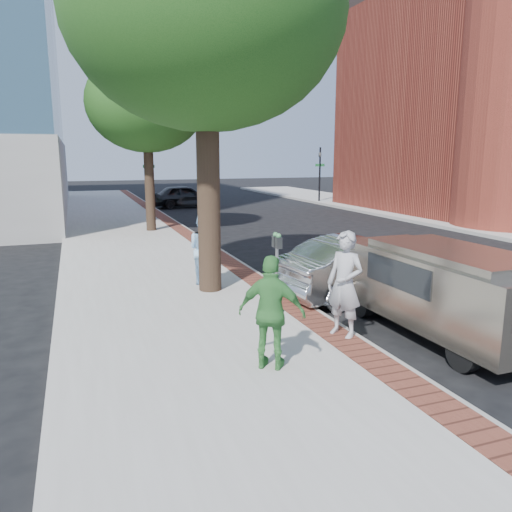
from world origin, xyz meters
name	(u,v)px	position (x,y,z in m)	size (l,w,h in m)	color
ground	(263,317)	(0.00, 0.00, 0.00)	(120.00, 120.00, 0.00)	black
sidewalk	(139,250)	(-1.50, 8.00, 0.07)	(5.00, 60.00, 0.15)	#9E9991
brick_strip	(202,244)	(0.70, 8.00, 0.15)	(0.60, 60.00, 0.01)	brown
curb	(211,245)	(1.05, 8.00, 0.07)	(0.10, 60.00, 0.15)	gray
sidewalk_far	(501,227)	(14.50, 8.00, 0.07)	(5.00, 60.00, 0.15)	#9E9991
signal_near	(149,172)	(0.90, 22.00, 2.25)	(0.70, 0.15, 3.80)	black
signal_far	(320,170)	(12.50, 22.00, 2.25)	(0.70, 0.15, 3.80)	black
tree_near	(205,14)	(-0.60, 1.90, 6.17)	(6.00, 6.00, 8.51)	black
tree_far	(146,104)	(-0.50, 12.00, 5.30)	(4.80, 4.80, 7.14)	black
parking_meter	(277,252)	(0.56, 0.63, 1.21)	(0.12, 0.32, 1.47)	gray
person_gray	(345,284)	(0.81, -1.85, 1.07)	(0.67, 0.44, 1.85)	#9F9FA3
person_officer	(204,249)	(-0.60, 2.46, 1.01)	(0.84, 0.65, 1.72)	#9BCAEF
person_green	(272,313)	(-0.88, -2.68, 1.00)	(1.00, 0.41, 1.70)	#3F8B3F
sedan_silver	(367,267)	(2.79, 0.56, 0.71)	(1.51, 4.33, 1.43)	#A5A8AC
bg_car	(184,196)	(3.08, 22.21, 0.72)	(1.69, 4.21, 1.43)	black
van	(436,285)	(2.68, -1.93, 0.91)	(1.78, 4.52, 1.66)	gray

